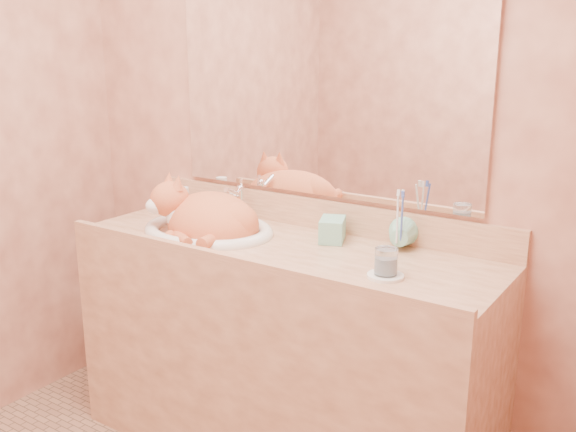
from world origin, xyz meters
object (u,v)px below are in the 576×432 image
Objects in this scene: sink_basin at (208,212)px; soap_dispenser at (330,220)px; toothbrush_cup at (399,239)px; water_glass at (386,262)px; cat at (205,216)px; vanity_counter at (281,352)px.

sink_basin is 0.49m from soap_dispenser.
sink_basin is 0.74m from toothbrush_cup.
cat is at bearing 175.96° from water_glass.
toothbrush_cup is at bearing 105.60° from water_glass.
cat is (-0.33, -0.04, 0.50)m from vanity_counter.
water_glass is at bearing -74.40° from toothbrush_cup.
toothbrush_cup reaches higher than water_glass.
vanity_counter is 18.95× the size of water_glass.
toothbrush_cup is (0.39, 0.15, 0.47)m from vanity_counter.
cat is 0.74m from toothbrush_cup.
water_glass is at bearing -11.35° from vanity_counter.
vanity_counter is 3.77× the size of cat.
sink_basin is 6.20× the size of water_glass.
vanity_counter is at bearing -8.22° from sink_basin.
toothbrush_cup is (0.72, 0.17, -0.03)m from sink_basin.
vanity_counter is at bearing 25.45° from cat.
vanity_counter is 0.59m from cat.
soap_dispenser reaches higher than cat.
soap_dispenser is (0.48, 0.11, 0.01)m from sink_basin.
toothbrush_cup reaches higher than vanity_counter.
vanity_counter is 8.27× the size of soap_dispenser.
cat is 0.50m from soap_dispenser.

